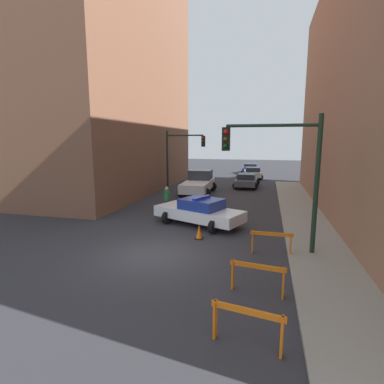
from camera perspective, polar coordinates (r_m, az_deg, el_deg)
The scene contains 15 objects.
ground_plane at distance 11.92m, azimuth -7.16°, elevation -11.78°, with size 120.00×120.00×0.00m, color #2D2D33.
sidewalk_right at distance 11.37m, azimuth 24.33°, elevation -13.38°, with size 2.40×44.00×0.12m.
building_corner_left at distance 30.24m, azimuth -20.59°, elevation 24.58°, with size 14.00×20.00×24.77m.
traffic_light_near at distance 11.80m, azimuth 17.24°, elevation 5.28°, with size 3.64×0.35×5.20m.
traffic_light_far at distance 26.00m, azimuth -2.43°, elevation 7.64°, with size 3.44×0.35×5.20m.
police_car at distance 15.63m, azimuth 1.42°, elevation -3.70°, with size 5.05×3.50×1.52m.
white_truck at distance 24.78m, azimuth 1.27°, elevation 1.76°, with size 2.75×5.46×1.90m.
parked_car_near at distance 28.57m, azimuth 10.36°, elevation 2.20°, with size 2.36×4.35×1.31m.
parked_car_mid at distance 35.50m, azimuth 11.44°, elevation 3.63°, with size 2.54×4.45×1.31m.
parked_car_far at distance 41.07m, azimuth 11.19°, elevation 4.45°, with size 2.43×4.39×1.31m.
pedestrian_crossing at distance 17.98m, azimuth -4.81°, elevation -1.49°, with size 0.51×0.51×1.66m.
barrier_front at distance 6.97m, azimuth 10.46°, elevation -22.94°, with size 1.58×0.43×0.90m.
barrier_mid at distance 9.06m, azimuth 12.36°, elevation -14.92°, with size 1.59×0.36×0.90m.
barrier_back at distance 12.04m, azimuth 14.90°, elevation -8.71°, with size 1.60×0.17×0.90m.
traffic_cone at distance 13.54m, azimuth 1.36°, elevation -7.62°, with size 0.36×0.36×0.66m.
Camera 1 is at (4.10, -10.31, 4.37)m, focal length 28.00 mm.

